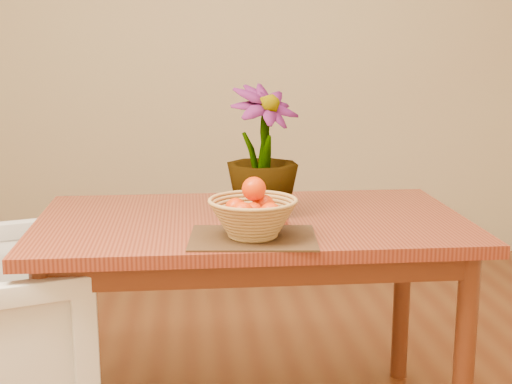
{
  "coord_description": "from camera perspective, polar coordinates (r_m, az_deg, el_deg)",
  "views": [
    {
      "loc": [
        -0.2,
        -1.96,
        1.32
      ],
      "look_at": [
        -0.01,
        0.06,
        0.89
      ],
      "focal_mm": 50.0,
      "sensor_mm": 36.0,
      "label": 1
    }
  ],
  "objects": [
    {
      "name": "potted_plant",
      "position": [
        2.34,
        0.51,
        3.32
      ],
      "size": [
        0.33,
        0.33,
        0.43
      ],
      "primitive_type": "imported",
      "rotation": [
        0.0,
        0.0,
        0.58
      ],
      "color": "#194814",
      "rests_on": "table"
    },
    {
      "name": "orange_pile",
      "position": [
        2.07,
        -0.24,
        -1.17
      ],
      "size": [
        0.16,
        0.17,
        0.13
      ],
      "rotation": [
        0.0,
        0.0,
        0.33
      ],
      "color": "red",
      "rests_on": "wicker_basket"
    },
    {
      "name": "wall_back",
      "position": [
        4.22,
        -2.79,
        12.41
      ],
      "size": [
        4.0,
        0.02,
        2.7
      ],
      "primitive_type": "cube",
      "color": "beige",
      "rests_on": "floor"
    },
    {
      "name": "table",
      "position": [
        2.36,
        -0.35,
        -4.13
      ],
      "size": [
        1.4,
        0.8,
        0.75
      ],
      "color": "maroon",
      "rests_on": "floor"
    },
    {
      "name": "wicker_basket",
      "position": [
        2.08,
        -0.25,
        -2.21
      ],
      "size": [
        0.26,
        0.26,
        0.11
      ],
      "color": "#A77845",
      "rests_on": "placemat"
    },
    {
      "name": "placemat",
      "position": [
        2.09,
        -0.25,
        -3.68
      ],
      "size": [
        0.39,
        0.31,
        0.01
      ],
      "primitive_type": "cube",
      "rotation": [
        0.0,
        0.0,
        -0.09
      ],
      "color": "#3D2716",
      "rests_on": "table"
    }
  ]
}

